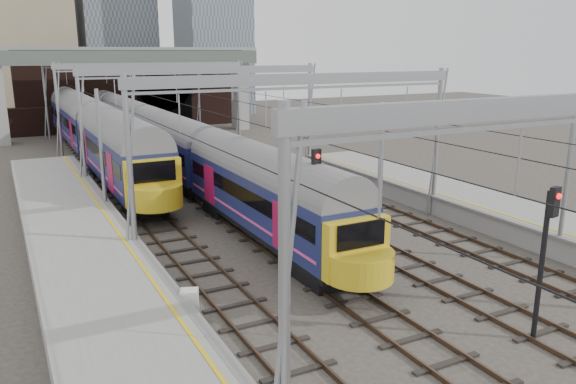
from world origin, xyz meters
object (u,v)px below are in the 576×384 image
train_second (70,112)px  signal_near_left (314,197)px  relay_cabinet (190,306)px  signal_near_centre (546,246)px  train_main (147,132)px

train_second → signal_near_left: 44.58m
relay_cabinet → signal_near_centre: bearing=-12.1°
train_second → signal_near_centre: (7.49, -52.29, 0.52)m
train_second → signal_near_centre: 52.83m
train_main → signal_near_left: (-0.02, -27.51, 0.84)m
train_main → relay_cabinet: train_main is taller
train_second → signal_near_centre: train_second is taller
train_main → relay_cabinet: (-5.80, -29.29, -1.81)m
signal_near_left → relay_cabinet: (-5.78, -1.78, -2.66)m
train_main → signal_near_centre: 35.59m
train_main → signal_near_centre: size_ratio=12.31×
signal_near_centre → signal_near_left: bearing=104.0°
signal_near_left → signal_near_centre: size_ratio=1.04×
signal_near_left → signal_near_centre: bearing=-75.7°
train_main → train_second: 17.35m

